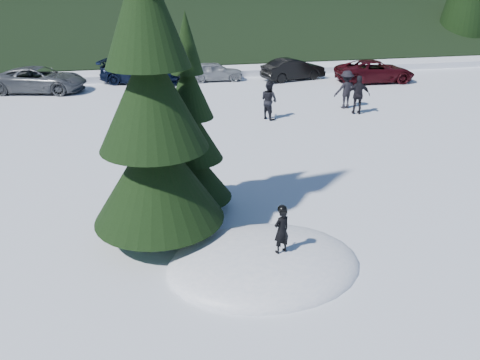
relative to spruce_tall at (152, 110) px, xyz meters
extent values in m
plane|color=white|center=(2.20, -1.80, -3.32)|extent=(200.00, 200.00, 0.00)
ellipsoid|color=white|center=(2.20, -1.80, -3.32)|extent=(4.48, 3.52, 0.96)
cylinder|color=black|center=(0.00, 0.00, -2.62)|extent=(0.38, 0.38, 1.40)
cone|color=black|center=(0.00, 0.00, -1.53)|extent=(3.20, 3.20, 2.46)
cone|color=black|center=(0.00, 0.00, 0.33)|extent=(2.54, 2.54, 2.46)
cone|color=black|center=(0.00, 0.00, 2.19)|extent=(1.88, 1.88, 2.46)
cylinder|color=black|center=(1.00, 1.40, -2.82)|extent=(0.26, 0.26, 1.00)
cone|color=black|center=(1.00, 1.40, -2.16)|extent=(2.20, 2.20, 1.52)
cone|color=black|center=(1.00, 1.40, -1.01)|extent=(1.75, 1.75, 1.52)
cone|color=black|center=(1.00, 1.40, 0.14)|extent=(1.29, 1.29, 1.52)
cone|color=black|center=(1.00, 1.40, 1.29)|extent=(0.84, 0.84, 1.52)
imported|color=black|center=(2.50, -2.06, -2.30)|extent=(0.46, 0.38, 1.08)
imported|color=black|center=(5.73, 10.01, -2.43)|extent=(1.00, 1.08, 1.77)
imported|color=black|center=(10.19, 9.91, -2.39)|extent=(1.18, 0.76, 1.86)
imported|color=black|center=(10.09, 11.09, -2.37)|extent=(1.25, 0.75, 1.89)
imported|color=#505358|center=(-5.60, 18.47, -2.59)|extent=(5.65, 3.63, 1.45)
imported|color=black|center=(0.16, 19.76, -2.59)|extent=(5.40, 3.59, 1.45)
imported|color=gray|center=(4.84, 19.45, -2.71)|extent=(3.61, 1.53, 1.22)
imported|color=black|center=(9.88, 18.62, -2.63)|extent=(4.40, 2.39, 1.37)
imported|color=#390A10|center=(14.72, 16.79, -2.63)|extent=(5.08, 2.57, 1.38)
camera|label=1|loc=(-0.38, -10.55, 2.72)|focal=35.00mm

